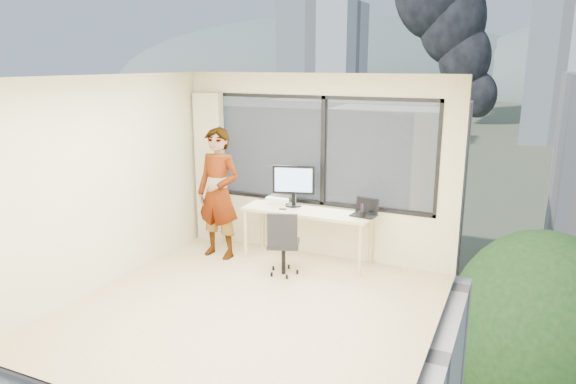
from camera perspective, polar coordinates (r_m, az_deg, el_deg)
The scene contains 24 objects.
floor at distance 6.16m, azimuth -3.94°, elevation -12.52°, with size 4.00×4.00×0.01m, color beige.
ceiling at distance 5.52m, azimuth -4.40°, elevation 12.43°, with size 4.00×4.00×0.01m, color white.
wall_front at distance 4.14m, azimuth -17.56°, elevation -7.11°, with size 4.00×0.01×2.60m, color beige.
wall_left at distance 6.86m, azimuth -19.01°, elevation 1.05°, with size 0.01×4.00×2.60m, color beige.
wall_right at distance 5.09m, azimuth 16.08°, elevation -3.08°, with size 0.01×4.00×2.60m, color beige.
window_wall at distance 7.42m, azimuth 3.56°, elevation 4.47°, with size 3.30×0.16×1.55m, color black, non-canonical shape.
curtain at distance 8.17m, azimuth -8.47°, elevation 2.56°, with size 0.45×0.14×2.30m, color beige.
desk at distance 7.40m, azimuth 2.12°, elevation -4.70°, with size 1.80×0.60×0.75m, color tan.
chair at distance 6.91m, azimuth -0.49°, elevation -5.41°, with size 0.46×0.46×0.90m, color black, non-canonical shape.
person at distance 7.49m, azimuth -7.58°, elevation -0.15°, with size 0.68×0.45×1.87m, color #2D2D33.
monitor at distance 7.40m, azimuth 0.61°, elevation 0.70°, with size 0.59×0.13×0.59m, color black, non-canonical shape.
game_console at distance 7.68m, azimuth -0.96°, elevation -0.77°, with size 0.33×0.28×0.08m, color white.
laptop at distance 7.03m, azimuth 8.24°, elevation -1.78°, with size 0.32×0.34×0.21m, color black, non-canonical shape.
cellphone at distance 7.29m, azimuth -0.58°, elevation -1.86°, with size 0.10×0.04×0.01m, color black.
pen_cup at distance 6.96m, azimuth 8.03°, elevation -2.42°, with size 0.07×0.07×0.09m, color black.
handbag at distance 7.19m, azimuth 8.64°, elevation -1.49°, with size 0.25×0.13×0.19m, color #0D5153.
exterior_ground at distance 125.98m, azimuth 23.08°, elevation 5.20°, with size 400.00×400.00×0.04m, color #515B3D.
near_bldg_a at distance 38.00m, azimuth 5.72°, elevation -0.98°, with size 16.00×12.00×14.00m, color beige.
far_tower_a at distance 106.74m, azimuth 3.84°, elevation 12.44°, with size 14.00×14.00×28.00m, color silver.
far_tower_b at distance 124.96m, azimuth 27.47°, elevation 11.62°, with size 13.00×13.00×30.00m, color silver.
far_tower_d at distance 167.13m, azimuth 2.43°, elevation 11.96°, with size 16.00×14.00×22.00m, color silver.
hill_a at distance 347.62m, azimuth 3.79°, elevation 11.15°, with size 288.00×216.00×90.00m, color slate.
tree_a at distance 35.08m, azimuth -9.75°, elevation -7.57°, with size 7.00×7.00×8.00m, color #25501A, non-canonical shape.
tree_b at distance 25.95m, azimuth 25.28°, elevation -15.66°, with size 7.60×7.60×9.00m, color #25501A, non-canonical shape.
Camera 1 is at (2.65, -4.84, 2.74)m, focal length 32.69 mm.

